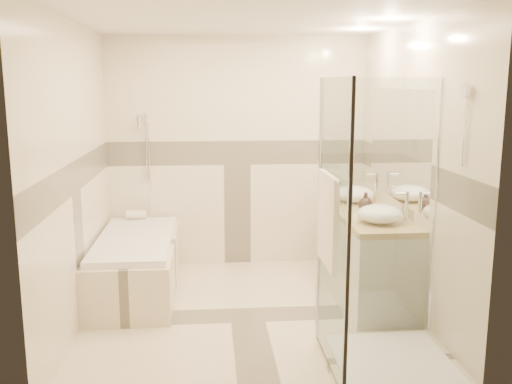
{
  "coord_description": "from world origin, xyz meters",
  "views": [
    {
      "loc": [
        -0.32,
        -4.69,
        2.0
      ],
      "look_at": [
        0.1,
        0.25,
        1.05
      ],
      "focal_mm": 40.0,
      "sensor_mm": 36.0,
      "label": 1
    }
  ],
  "objects": [
    {
      "name": "rolled_towel",
      "position": [
        -1.1,
        1.37,
        0.61
      ],
      "size": [
        0.21,
        0.1,
        0.1
      ],
      "primitive_type": "cylinder",
      "rotation": [
        0.0,
        1.57,
        0.0
      ],
      "color": "white",
      "rests_on": "bathtub"
    },
    {
      "name": "amenity_bottle_b",
      "position": [
        1.1,
        0.28,
        0.94
      ],
      "size": [
        0.17,
        0.17,
        0.17
      ],
      "primitive_type": "imported",
      "rotation": [
        0.0,
        0.0,
        0.28
      ],
      "color": "black",
      "rests_on": "vanity"
    },
    {
      "name": "vessel_sink_near",
      "position": [
        1.1,
        0.7,
        0.93
      ],
      "size": [
        0.4,
        0.4,
        0.16
      ],
      "primitive_type": "ellipsoid",
      "color": "white",
      "rests_on": "vanity"
    },
    {
      "name": "faucet_far",
      "position": [
        1.32,
        -0.16,
        1.0
      ],
      "size": [
        0.11,
        0.03,
        0.26
      ],
      "color": "silver",
      "rests_on": "vanity"
    },
    {
      "name": "room",
      "position": [
        0.06,
        0.01,
        1.26
      ],
      "size": [
        2.82,
        3.02,
        2.52
      ],
      "color": "beige",
      "rests_on": "ground"
    },
    {
      "name": "vanity",
      "position": [
        1.12,
        0.3,
        0.43
      ],
      "size": [
        0.58,
        1.62,
        0.85
      ],
      "color": "silver",
      "rests_on": "ground"
    },
    {
      "name": "vessel_sink_far",
      "position": [
        1.1,
        -0.16,
        0.93
      ],
      "size": [
        0.38,
        0.38,
        0.15
      ],
      "primitive_type": "ellipsoid",
      "color": "white",
      "rests_on": "vanity"
    },
    {
      "name": "amenity_bottle_a",
      "position": [
        1.1,
        0.17,
        0.92
      ],
      "size": [
        0.07,
        0.07,
        0.15
      ],
      "primitive_type": "imported",
      "rotation": [
        0.0,
        0.0,
        -0.11
      ],
      "color": "black",
      "rests_on": "vanity"
    },
    {
      "name": "faucet_near",
      "position": [
        1.32,
        0.7,
        1.02
      ],
      "size": [
        0.12,
        0.03,
        0.29
      ],
      "color": "silver",
      "rests_on": "vanity"
    },
    {
      "name": "folded_towels",
      "position": [
        1.1,
        0.92,
        0.89
      ],
      "size": [
        0.18,
        0.28,
        0.09
      ],
      "primitive_type": "cube",
      "rotation": [
        0.0,
        0.0,
        -0.07
      ],
      "color": "white",
      "rests_on": "vanity"
    },
    {
      "name": "bathtub",
      "position": [
        -1.02,
        0.65,
        0.31
      ],
      "size": [
        0.75,
        1.7,
        0.56
      ],
      "color": "beige",
      "rests_on": "ground"
    },
    {
      "name": "shower_enclosure",
      "position": [
        0.83,
        -0.97,
        0.51
      ],
      "size": [
        0.96,
        0.93,
        2.04
      ],
      "color": "beige",
      "rests_on": "ground"
    }
  ]
}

